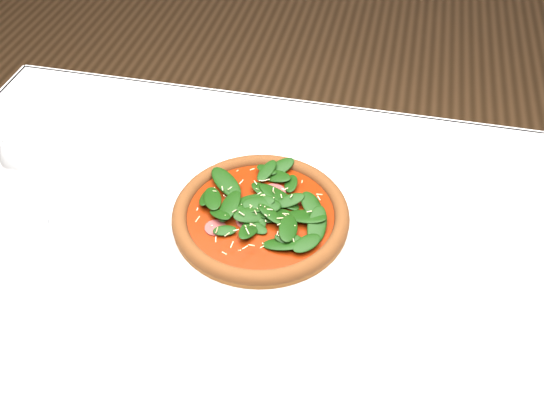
# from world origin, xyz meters

# --- Properties ---
(dining_table) EXTENTS (1.21, 0.81, 0.75)m
(dining_table) POSITION_xyz_m (0.00, 0.00, 0.65)
(dining_table) COLOR white
(dining_table) RESTS_ON ground
(plate) EXTENTS (0.32, 0.32, 0.01)m
(plate) POSITION_xyz_m (-0.01, 0.06, 0.76)
(plate) COLOR silver
(plate) RESTS_ON dining_table
(pizza) EXTENTS (0.29, 0.29, 0.04)m
(pizza) POSITION_xyz_m (-0.01, 0.06, 0.78)
(pizza) COLOR #975724
(pizza) RESTS_ON plate
(wine_glass) EXTENTS (0.07, 0.07, 0.18)m
(wine_glass) POSITION_xyz_m (-0.33, -0.01, 0.88)
(wine_glass) COLOR silver
(wine_glass) RESTS_ON dining_table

